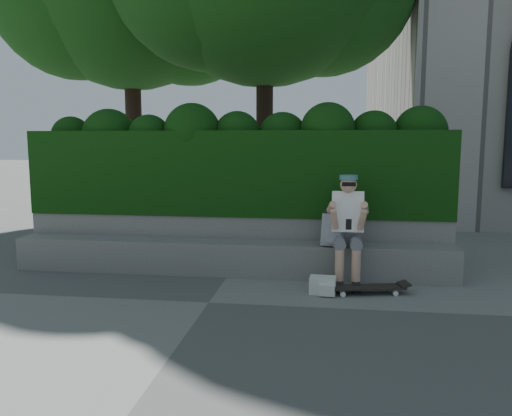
# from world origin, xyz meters

# --- Properties ---
(ground) EXTENTS (80.00, 80.00, 0.00)m
(ground) POSITION_xyz_m (0.00, 0.00, 0.00)
(ground) COLOR slate
(ground) RESTS_ON ground
(bench_ledge) EXTENTS (6.00, 0.45, 0.45)m
(bench_ledge) POSITION_xyz_m (0.00, 1.25, 0.23)
(bench_ledge) COLOR gray
(bench_ledge) RESTS_ON ground
(planter_wall) EXTENTS (6.00, 0.50, 0.75)m
(planter_wall) POSITION_xyz_m (0.00, 1.73, 0.38)
(planter_wall) COLOR gray
(planter_wall) RESTS_ON ground
(hedge) EXTENTS (6.00, 1.00, 1.20)m
(hedge) POSITION_xyz_m (0.00, 1.95, 1.35)
(hedge) COLOR black
(hedge) RESTS_ON planter_wall
(person) EXTENTS (0.40, 0.76, 1.38)m
(person) POSITION_xyz_m (1.57, 1.07, 0.75)
(person) COLOR slate
(person) RESTS_ON ground
(skateboard) EXTENTS (0.92, 0.40, 0.09)m
(skateboard) POSITION_xyz_m (1.79, 0.57, 0.08)
(skateboard) COLOR black
(skateboard) RESTS_ON ground
(backpack_plaid) EXTENTS (0.31, 0.20, 0.42)m
(backpack_plaid) POSITION_xyz_m (1.39, 1.15, 0.66)
(backpack_plaid) COLOR #BBBABF
(backpack_plaid) RESTS_ON bench_ledge
(backpack_ground) EXTENTS (0.32, 0.24, 0.20)m
(backpack_ground) POSITION_xyz_m (1.27, 0.53, 0.10)
(backpack_ground) COLOR white
(backpack_ground) RESTS_ON ground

